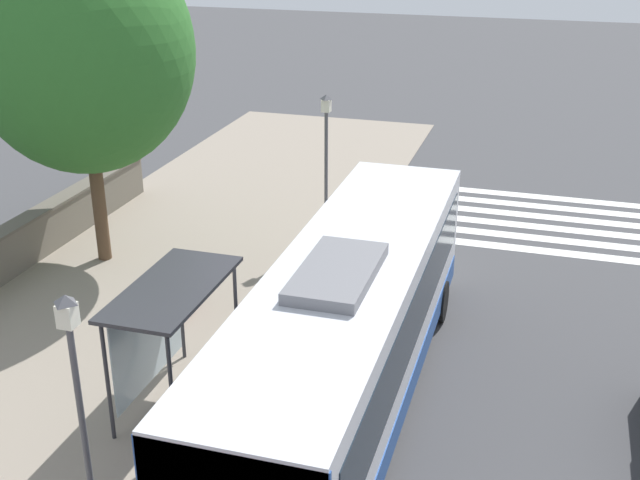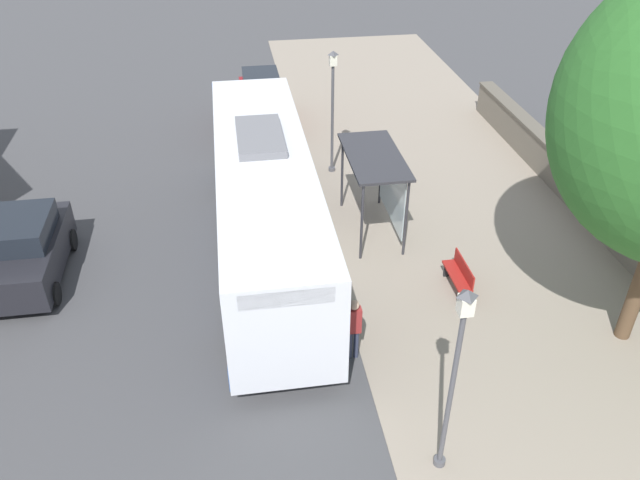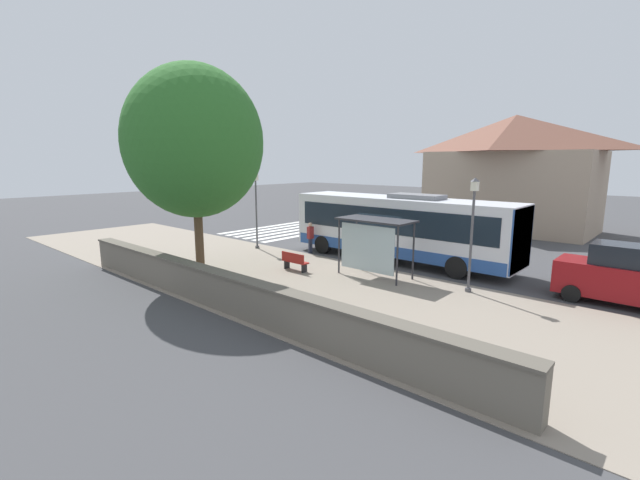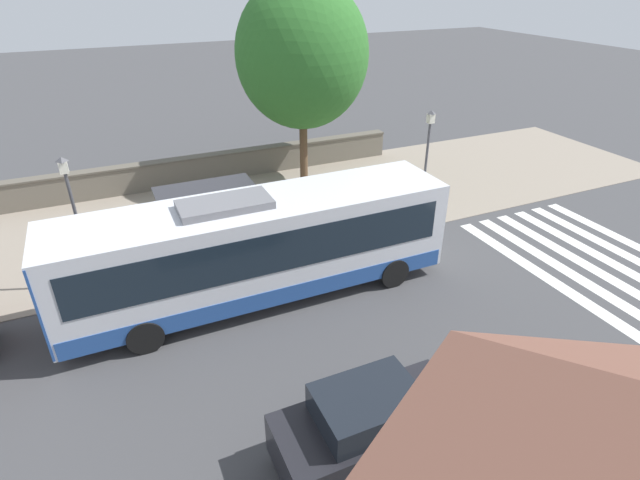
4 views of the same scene
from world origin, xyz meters
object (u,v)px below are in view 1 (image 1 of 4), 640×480
at_px(bench, 176,297).
at_px(street_lamp_far, 326,158).
at_px(shade_tree, 82,51).
at_px(bus, 349,327).
at_px(pedestrian, 333,258).
at_px(bus_shelter, 166,306).
at_px(street_lamp_near, 80,407).

distance_m(bench, street_lamp_far, 6.23).
bearing_deg(shade_tree, street_lamp_far, 27.19).
distance_m(bus, shade_tree, 10.66).
bearing_deg(pedestrian, bench, -147.58).
bearing_deg(bus_shelter, street_lamp_near, -80.20).
bearing_deg(street_lamp_near, pedestrian, 83.25).
height_order(pedestrian, shade_tree, shade_tree).
relative_size(bus, bus_shelter, 3.52).
relative_size(bus_shelter, street_lamp_far, 0.75).
distance_m(street_lamp_far, shade_tree, 7.18).
xyz_separation_m(bus_shelter, pedestrian, (1.83, 5.49, -1.11)).
bearing_deg(street_lamp_far, bus, -70.81).
relative_size(bus, bench, 8.24).
distance_m(bus_shelter, pedestrian, 5.90).
height_order(bus, pedestrian, bus).
bearing_deg(pedestrian, bus_shelter, -108.47).
distance_m(pedestrian, shade_tree, 8.39).
height_order(street_lamp_near, street_lamp_far, street_lamp_far).
distance_m(bus_shelter, bench, 4.04).
distance_m(bus, bench, 5.80).
relative_size(pedestrian, street_lamp_far, 0.39).
distance_m(street_lamp_near, street_lamp_far, 12.80).
xyz_separation_m(pedestrian, street_lamp_near, (-1.13, -9.56, 1.62)).
distance_m(bus, bus_shelter, 3.58).
xyz_separation_m(pedestrian, street_lamp_far, (-1.13, 3.24, 1.62)).
relative_size(bus_shelter, street_lamp_near, 0.75).
xyz_separation_m(pedestrian, shade_tree, (-6.84, 0.31, 4.85)).
height_order(bus_shelter, pedestrian, bus_shelter).
bearing_deg(bus, pedestrian, 109.19).
distance_m(bench, shade_tree, 6.87).
xyz_separation_m(bus_shelter, shade_tree, (-5.00, 5.80, 3.74)).
distance_m(bus_shelter, street_lamp_near, 4.16).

